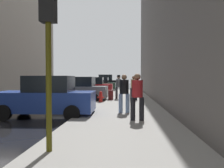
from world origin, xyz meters
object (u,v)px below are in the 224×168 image
at_px(parked_dark_green_sedan, 100,85).
at_px(fire_hydrant, 101,97).
at_px(traffic_light, 48,27).
at_px(pedestrian_with_beanie, 119,86).
at_px(parked_black_suv, 105,82).
at_px(parked_red_hatchback, 92,87).
at_px(pedestrian_in_tan_coat, 134,87).
at_px(pedestrian_in_red_jacket, 137,94).
at_px(rolling_suitcase, 111,95).
at_px(parked_blue_sedan, 46,98).
at_px(parked_gray_coupe, 79,90).
at_px(pedestrian_in_jeans, 124,91).

bearing_deg(parked_dark_green_sedan, fire_hydrant, -82.53).
bearing_deg(traffic_light, pedestrian_with_beanie, 85.08).
height_order(parked_black_suv, pedestrian_with_beanie, parked_black_suv).
xyz_separation_m(parked_red_hatchback, pedestrian_in_tan_coat, (3.96, -6.43, 0.26)).
distance_m(fire_hydrant, traffic_light, 9.77).
xyz_separation_m(traffic_light, pedestrian_in_red_jacket, (2.01, 3.49, -1.65)).
distance_m(traffic_light, rolling_suitcase, 11.41).
bearing_deg(rolling_suitcase, parked_red_hatchback, 110.89).
distance_m(parked_blue_sedan, pedestrian_with_beanie, 7.67).
bearing_deg(pedestrian_with_beanie, rolling_suitcase, -128.76).
distance_m(parked_black_suv, pedestrian_in_tan_coat, 19.24).
bearing_deg(parked_gray_coupe, pedestrian_in_jeans, -60.08).
height_order(parked_blue_sedan, parked_red_hatchback, same).
bearing_deg(pedestrian_in_red_jacket, traffic_light, -119.97).
distance_m(parked_dark_green_sedan, parked_black_suv, 6.41).
relative_size(parked_red_hatchback, pedestrian_in_tan_coat, 2.47).
bearing_deg(traffic_light, parked_dark_green_sedan, 94.56).
height_order(parked_dark_green_sedan, pedestrian_with_beanie, pedestrian_with_beanie).
bearing_deg(pedestrian_in_red_jacket, pedestrian_with_beanie, 96.76).
xyz_separation_m(parked_dark_green_sedan, pedestrian_in_red_jacket, (3.87, -19.77, 0.26)).
relative_size(pedestrian_with_beanie, rolling_suitcase, 1.71).
relative_size(fire_hydrant, pedestrian_with_beanie, 0.40).
bearing_deg(fire_hydrant, parked_black_suv, 95.11).
bearing_deg(parked_red_hatchback, pedestrian_in_red_jacket, -74.32).
xyz_separation_m(parked_black_suv, pedestrian_in_jeans, (3.37, -24.42, 0.07)).
distance_m(parked_dark_green_sedan, pedestrian_in_jeans, 18.33).
bearing_deg(pedestrian_in_jeans, parked_dark_green_sedan, 100.59).
bearing_deg(fire_hydrant, parked_dark_green_sedan, 97.47).
relative_size(fire_hydrant, traffic_light, 0.20).
bearing_deg(pedestrian_in_jeans, parked_blue_sedan, -171.75).
distance_m(parked_blue_sedan, rolling_suitcase, 6.83).
bearing_deg(traffic_light, parked_black_suv, 93.58).
relative_size(parked_blue_sedan, pedestrian_in_jeans, 2.49).
xyz_separation_m(parked_gray_coupe, rolling_suitcase, (2.32, 0.08, -0.36)).
xyz_separation_m(pedestrian_with_beanie, rolling_suitcase, (-0.55, -0.69, -0.65)).
bearing_deg(pedestrian_in_red_jacket, rolling_suitcase, 101.35).
xyz_separation_m(parked_blue_sedan, pedestrian_in_tan_coat, (3.96, 6.08, 0.26)).
height_order(parked_gray_coupe, pedestrian_in_tan_coat, pedestrian_in_tan_coat).
xyz_separation_m(traffic_light, pedestrian_in_jeans, (1.51, 5.25, -1.65)).
relative_size(parked_gray_coupe, parked_dark_green_sedan, 1.00).
bearing_deg(pedestrian_in_tan_coat, parked_gray_coupe, 176.16).
bearing_deg(parked_blue_sedan, traffic_light, -68.72).
bearing_deg(pedestrian_in_tan_coat, parked_dark_green_sedan, 107.69).
bearing_deg(pedestrian_in_jeans, rolling_suitcase, 99.99).
xyz_separation_m(pedestrian_with_beanie, pedestrian_in_jeans, (0.49, -6.61, -0.03)).
bearing_deg(parked_red_hatchback, pedestrian_in_tan_coat, -58.35).
bearing_deg(parked_blue_sedan, pedestrian_with_beanie, 67.97).
bearing_deg(rolling_suitcase, parked_gray_coupe, -178.14).
bearing_deg(traffic_light, rolling_suitcase, 87.59).
distance_m(parked_black_suv, pedestrian_in_red_jacket, 26.46).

